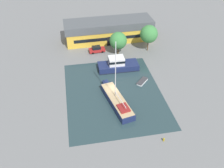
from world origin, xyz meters
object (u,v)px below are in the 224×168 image
Objects in this scene: parked_car at (97,49)px; quay_tree_by_water at (149,34)px; motor_cruiser at (118,65)px; small_dinghy at (142,81)px; quay_tree_near_building at (118,41)px; warehouse_building at (109,30)px; sailboat_moored at (117,100)px.

quay_tree_by_water is at bearing 78.08° from parked_car.
motor_cruiser is 8.03m from small_dinghy.
motor_cruiser is at bearing -12.25° from small_dinghy.
quay_tree_near_building is 6.68m from parked_car.
parked_car reaches higher than small_dinghy.
quay_tree_by_water is 13.23m from motor_cruiser.
warehouse_building is 12.90m from quay_tree_by_water.
parked_car is at bearing 81.32° from sailboat_moored.
parked_car is 0.32× the size of sailboat_moored.
parked_car is (-4.51, -6.90, -2.17)m from warehouse_building.
warehouse_building is 8.53m from parked_car.
parked_car is at bearing -124.62° from warehouse_building.
motor_cruiser is at bearing 17.63° from parked_car.
sailboat_moored reaches higher than parked_car.
sailboat_moored is 12.97m from motor_cruiser.
sailboat_moored is at bearing -102.41° from quay_tree_near_building.
quay_tree_by_water is 16.03m from small_dinghy.
small_dinghy is at bearing 22.58° from parked_car.
quay_tree_by_water is at bearing -52.17° from motor_cruiser.
sailboat_moored is at bearing -98.09° from warehouse_building.
quay_tree_near_building is 14.66m from small_dinghy.
quay_tree_near_building is 1.40× the size of parked_car.
warehouse_building is 1.86× the size of sailboat_moored.
motor_cruiser is (-0.54, -16.18, -1.83)m from warehouse_building.
sailboat_moored is at bearing 83.14° from small_dinghy.
quay_tree_near_building is at bearing -177.26° from quay_tree_by_water.
sailboat_moored is (-12.88, -20.36, -4.18)m from quay_tree_by_water.
quay_tree_near_building is at bearing 65.85° from sailboat_moored.
warehouse_building is 23.27m from small_dinghy.
quay_tree_by_water is at bearing -67.96° from small_dinghy.
warehouse_building is at bearing 138.37° from quay_tree_by_water.
quay_tree_near_building reaches higher than warehouse_building.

